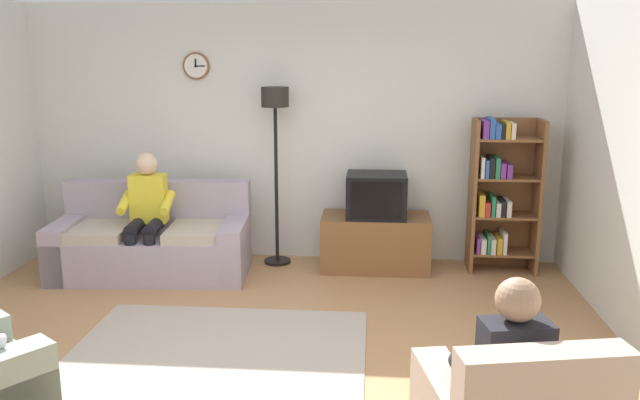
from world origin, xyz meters
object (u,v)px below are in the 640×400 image
couch (153,244)px  floor_lamp (275,127)px  tv (376,195)px  bookshelf (500,192)px  tv_stand (375,242)px  person_on_couch (146,209)px  person_in_right_armchair (506,368)px

couch → floor_lamp: bearing=20.5°
tv → bookshelf: size_ratio=0.38×
tv_stand → person_on_couch: 2.32m
floor_lamp → tv_stand: bearing=-5.5°
tv_stand → floor_lamp: bearing=174.5°
tv → tv_stand: bearing=90.0°
bookshelf → floor_lamp: 2.36m
couch → floor_lamp: size_ratio=1.06×
bookshelf → person_on_couch: size_ratio=1.26×
floor_lamp → couch: bearing=-159.5°
couch → person_in_right_armchair: size_ratio=1.75×
couch → tv_stand: couch is taller
person_on_couch → person_in_right_armchair: bearing=-44.6°
tv → bookshelf: bookshelf is taller
tv → person_on_couch: (-2.24, -0.43, -0.08)m
bookshelf → person_in_right_armchair: size_ratio=1.40×
person_in_right_armchair → couch: bearing=134.3°
tv_stand → person_in_right_armchair: person_in_right_armchair is taller
bookshelf → person_on_couch: bearing=-171.4°
person_on_couch → couch: bearing=88.5°
bookshelf → person_on_couch: bookshelf is taller
couch → floor_lamp: (1.20, 0.45, 1.14)m
person_in_right_armchair → floor_lamp: bearing=116.4°
floor_lamp → person_in_right_armchair: 3.91m
couch → person_on_couch: (-0.00, -0.11, 0.39)m
tv → floor_lamp: size_ratio=0.32×
couch → bookshelf: 3.53m
tv_stand → bookshelf: bookshelf is taller
floor_lamp → person_in_right_armchair: (1.70, -3.42, -0.85)m
person_on_couch → person_in_right_armchair: size_ratio=1.11×
bookshelf → tv: bearing=-175.8°
floor_lamp → tv: bearing=-6.8°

